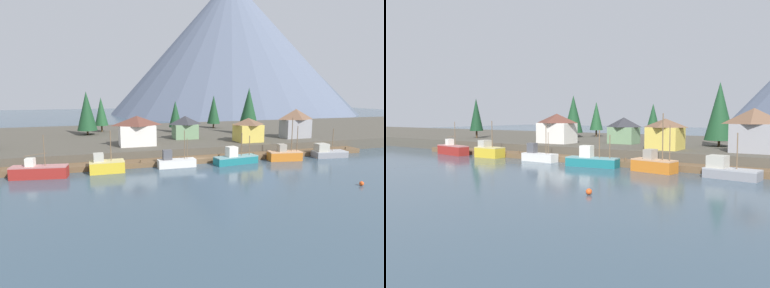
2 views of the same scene
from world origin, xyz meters
TOP-DOWN VIEW (x-y plane):
  - ground_plane at (0.00, 20.00)m, footprint 400.00×400.00m
  - dock at (0.00, 1.99)m, footprint 80.00×4.00m
  - shoreline_bank at (0.00, 32.00)m, footprint 400.00×56.00m
  - fishing_boat_red at (-29.55, -2.06)m, footprint 9.38×3.86m
  - fishing_boat_yellow at (-18.55, -1.61)m, footprint 6.10×2.93m
  - fishing_boat_white at (-5.56, -1.27)m, footprint 7.32×2.33m
  - fishing_boat_teal at (6.69, -2.02)m, footprint 9.35×3.71m
  - fishing_boat_orange at (18.01, -2.07)m, footprint 7.25×3.84m
  - fishing_boat_grey at (29.04, -2.07)m, footprint 7.62×3.92m
  - house_grey at (29.88, 11.46)m, footprint 7.42×4.39m
  - house_yellow at (15.34, 9.54)m, footprint 6.10×5.60m
  - house_white at (-10.95, 11.69)m, footprint 8.13×5.46m
  - house_green at (2.25, 18.69)m, footprint 6.24×4.69m
  - conifer_near_left at (-17.39, 39.64)m, footprint 3.89×3.89m
  - conifer_near_right at (17.99, 39.21)m, footprint 4.18×4.18m
  - conifer_mid_left at (21.82, 22.06)m, footprint 5.89×5.89m
  - conifer_mid_right at (3.34, 32.50)m, footprint 3.86×3.86m
  - conifer_back_left at (-41.09, 15.13)m, footprint 3.61×3.61m
  - conifer_back_right at (-21.45, 33.67)m, footprint 5.39×5.39m
  - channel_buoy at (18.81, -22.15)m, footprint 0.70×0.70m

SIDE VIEW (x-z plane):
  - ground_plane at x=0.00m, z-range -1.00..0.00m
  - channel_buoy at x=18.81m, z-range 0.00..0.70m
  - dock at x=0.00m, z-range -0.30..1.30m
  - fishing_boat_white at x=-5.56m, z-range -2.50..4.58m
  - fishing_boat_grey at x=29.04m, z-range -2.09..4.28m
  - fishing_boat_teal at x=6.69m, z-range -2.03..4.22m
  - fishing_boat_red at x=-29.55m, z-range -2.51..4.80m
  - fishing_boat_orange at x=18.01m, z-range -3.32..5.72m
  - shoreline_bank at x=0.00m, z-range 0.00..2.50m
  - fishing_boat_yellow at x=-18.55m, z-range -2.48..5.13m
  - house_yellow at x=15.34m, z-range 2.56..8.21m
  - house_green at x=2.25m, z-range 2.57..8.33m
  - house_white at x=-10.95m, z-range 2.57..9.17m
  - house_grey at x=29.88m, z-range 2.58..10.03m
  - conifer_mid_right at x=3.34m, z-range 3.24..12.38m
  - conifer_near_left at x=-17.39m, z-range 3.43..13.58m
  - conifer_near_right at x=17.99m, z-range 3.23..13.85m
  - conifer_back_left at x=-41.09m, z-range 3.46..14.32m
  - conifer_back_right at x=-21.45m, z-range 3.13..15.03m
  - conifer_mid_left at x=21.82m, z-range 3.13..15.99m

